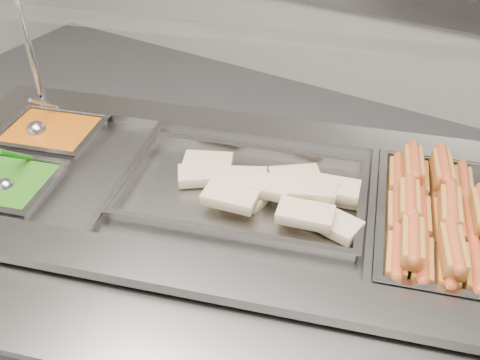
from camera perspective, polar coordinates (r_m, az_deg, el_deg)
The scene contains 11 objects.
steam_counter at distance 1.78m, azimuth -1.51°, elevation -11.27°, with size 1.93×1.27×0.85m.
tray_rail at distance 1.20m, azimuth -8.00°, elevation -16.06°, with size 1.69×0.81×0.05m.
sneeze_guard at distance 1.48m, azimuth 0.12°, elevation 15.02°, with size 1.57×0.72×0.42m.
pan_hotdogs at distance 1.50m, azimuth 20.68°, elevation -4.83°, with size 0.46×0.59×0.09m.
pan_wraps at distance 1.49m, azimuth 0.35°, elevation -1.47°, with size 0.72×0.55×0.07m.
pan_beans at distance 1.83m, azimuth -19.30°, elevation 4.02°, with size 0.34×0.30×0.09m.
pan_peas at distance 1.66m, azimuth -23.84°, elevation -1.14°, with size 0.34×0.30×0.09m.
hotdogs_in_buns at distance 1.46m, azimuth 20.25°, elevation -3.52°, with size 0.39×0.53×0.11m.
tortilla_wraps at distance 1.46m, azimuth 3.65°, elevation -0.92°, with size 0.58×0.33×0.07m.
ladle at distance 1.82m, azimuth -20.81°, elevation 5.09°, with size 0.08×0.18×0.14m.
serving_spoon at distance 1.61m, azimuth -23.51°, elevation -0.09°, with size 0.07×0.16×0.14m.
Camera 1 is at (0.61, -0.68, 1.76)m, focal length 40.00 mm.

